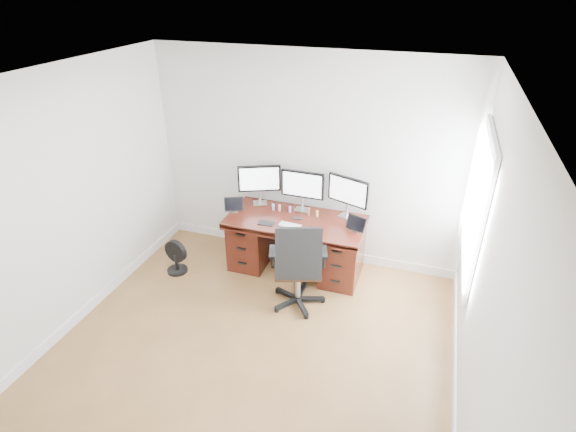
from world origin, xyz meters
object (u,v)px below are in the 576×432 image
(floor_fan, at_px, (176,257))
(keyboard, at_px, (290,225))
(desk, at_px, (296,242))
(office_chair, at_px, (298,279))
(monitor_center, at_px, (302,186))

(floor_fan, height_order, keyboard, keyboard)
(desk, height_order, office_chair, office_chair)
(desk, height_order, floor_fan, desk)
(office_chair, height_order, floor_fan, office_chair)
(office_chair, bearing_deg, desk, 91.02)
(office_chair, xyz_separation_m, keyboard, (-0.26, 0.50, 0.39))
(office_chair, bearing_deg, monitor_center, 86.46)
(desk, distance_m, office_chair, 0.75)
(desk, distance_m, monitor_center, 0.72)
(desk, bearing_deg, office_chair, -70.87)
(desk, distance_m, keyboard, 0.41)
(floor_fan, bearing_deg, office_chair, 4.26)
(desk, xyz_separation_m, keyboard, (-0.02, -0.21, 0.36))
(monitor_center, bearing_deg, floor_fan, -150.07)
(floor_fan, relative_size, monitor_center, 0.82)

